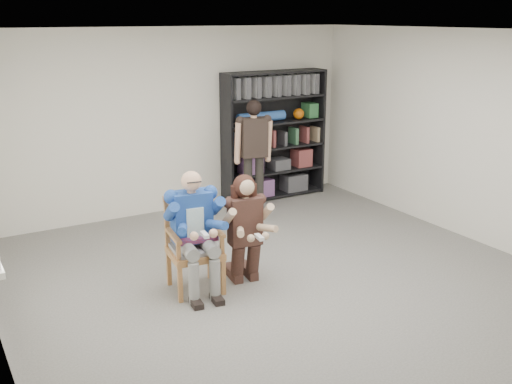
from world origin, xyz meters
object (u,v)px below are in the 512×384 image
seated_man (194,232)px  standing_man (254,159)px  kneeling_woman (246,231)px  bookshelf (274,136)px  armchair (195,245)px

seated_man → standing_man: size_ratio=0.78×
kneeling_woman → standing_man: (1.29, 2.08, 0.25)m
seated_man → bookshelf: bearing=52.0°
kneeling_woman → standing_man: 2.46m
standing_man → armchair: bearing=-121.9°
armchair → kneeling_woman: (0.58, -0.12, 0.10)m
armchair → kneeling_woman: kneeling_woman is taller
bookshelf → standing_man: bearing=-139.5°
kneeling_woman → bookshelf: (2.06, 2.73, 0.42)m
seated_man → bookshelf: 3.73m
seated_man → kneeling_woman: seated_man is taller
kneeling_woman → standing_man: bearing=65.4°
armchair → bookshelf: bearing=52.0°
seated_man → bookshelf: size_ratio=0.66×
bookshelf → standing_man: 1.02m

